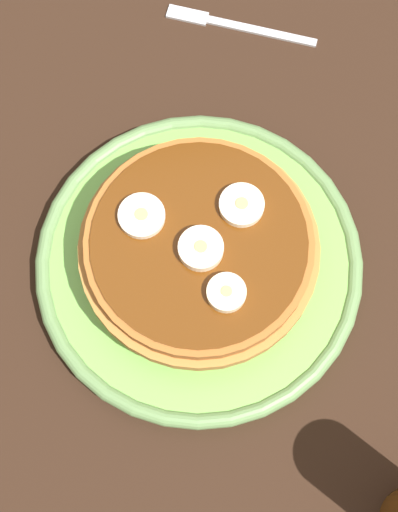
% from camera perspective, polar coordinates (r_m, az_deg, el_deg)
% --- Properties ---
extents(ground_plane, '(1.40, 1.40, 0.03)m').
position_cam_1_polar(ground_plane, '(0.61, -0.00, -1.35)').
color(ground_plane, black).
extents(plate, '(0.25, 0.25, 0.02)m').
position_cam_1_polar(plate, '(0.58, -0.00, -0.61)').
color(plate, '#72B74C').
rests_on(plate, ground_plane).
extents(pancake_stack, '(0.17, 0.17, 0.05)m').
position_cam_1_polar(pancake_stack, '(0.55, 0.12, 0.16)').
color(pancake_stack, '#B87948').
rests_on(pancake_stack, plate).
extents(banana_slice_0, '(0.03, 0.03, 0.01)m').
position_cam_1_polar(banana_slice_0, '(0.53, 0.08, 0.52)').
color(banana_slice_0, '#FDE5BD').
rests_on(banana_slice_0, pancake_stack).
extents(banana_slice_1, '(0.03, 0.03, 0.01)m').
position_cam_1_polar(banana_slice_1, '(0.54, -4.24, 2.94)').
color(banana_slice_1, '#F8E6C6').
rests_on(banana_slice_1, pancake_stack).
extents(banana_slice_2, '(0.03, 0.03, 0.01)m').
position_cam_1_polar(banana_slice_2, '(0.52, 2.03, -2.73)').
color(banana_slice_2, '#F8E4B5').
rests_on(banana_slice_2, pancake_stack).
extents(banana_slice_3, '(0.03, 0.03, 0.01)m').
position_cam_1_polar(banana_slice_3, '(0.54, 3.15, 3.74)').
color(banana_slice_3, '#FAE9C3').
rests_on(banana_slice_3, pancake_stack).
extents(fork, '(0.12, 0.06, 0.01)m').
position_cam_1_polar(fork, '(0.69, 2.44, 16.69)').
color(fork, silver).
rests_on(fork, ground_plane).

